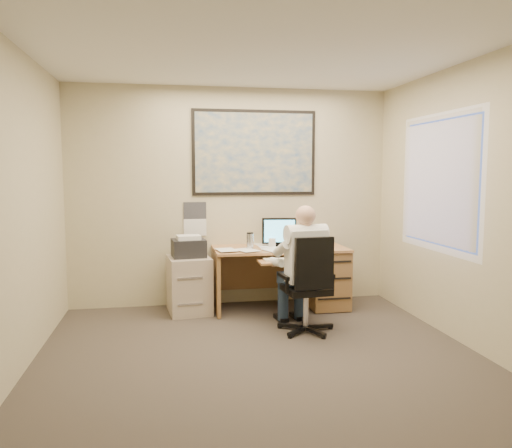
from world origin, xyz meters
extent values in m
cube|color=#3B342D|center=(0.00, 0.00, 0.00)|extent=(4.00, 4.50, 0.00)
cube|color=white|center=(0.00, 0.00, 2.70)|extent=(4.00, 4.50, 0.00)
cube|color=beige|center=(0.00, 2.25, 1.35)|extent=(4.00, 0.00, 2.70)
cube|color=beige|center=(0.00, -2.25, 1.35)|extent=(4.00, 0.00, 2.70)
cube|color=beige|center=(-2.00, 0.00, 1.35)|extent=(0.00, 4.50, 2.70)
cube|color=beige|center=(2.00, 0.00, 1.35)|extent=(0.00, 4.50, 2.70)
cube|color=tan|center=(0.54, 1.88, 0.73)|extent=(1.60, 0.75, 0.03)
cube|color=olive|center=(1.11, 1.88, 0.36)|extent=(0.45, 0.70, 0.70)
cube|color=olive|center=(-0.24, 1.88, 0.36)|extent=(0.04, 0.70, 0.70)
cube|color=olive|center=(0.54, 2.22, 0.45)|extent=(1.55, 0.03, 0.55)
cylinder|color=black|center=(0.56, 2.02, 0.76)|extent=(0.17, 0.17, 0.02)
cube|color=black|center=(0.56, 2.00, 0.94)|extent=(0.42, 0.09, 0.32)
cube|color=#5DD6FF|center=(0.56, 1.98, 0.94)|extent=(0.37, 0.05, 0.27)
cube|color=tan|center=(0.47, 1.43, 0.66)|extent=(0.55, 0.30, 0.02)
cube|color=beige|center=(0.47, 1.43, 0.68)|extent=(0.43, 0.14, 0.02)
cube|color=black|center=(1.13, 1.99, 0.77)|extent=(0.24, 0.22, 0.05)
cylinder|color=silver|center=(0.16, 1.81, 0.84)|extent=(0.08, 0.08, 0.19)
cylinder|color=white|center=(0.45, 1.93, 0.80)|extent=(0.09, 0.09, 0.11)
cube|color=white|center=(0.09, 1.88, 0.76)|extent=(0.60, 0.56, 0.02)
cube|color=#1E4C93|center=(0.29, 2.23, 1.90)|extent=(1.56, 0.03, 1.06)
cube|color=white|center=(-0.46, 2.24, 1.08)|extent=(0.28, 0.01, 0.42)
cube|color=#B8A794|center=(-0.56, 1.90, 0.33)|extent=(0.54, 0.62, 0.66)
cube|color=black|center=(-0.56, 1.90, 0.77)|extent=(0.42, 0.37, 0.21)
cube|color=white|center=(-0.56, 1.88, 0.90)|extent=(0.29, 0.24, 0.05)
cylinder|color=silver|center=(0.61, 0.95, 0.24)|extent=(0.06, 0.06, 0.38)
cube|color=black|center=(0.61, 0.95, 0.45)|extent=(0.47, 0.47, 0.07)
cube|color=black|center=(0.59, 0.74, 0.76)|extent=(0.40, 0.09, 0.52)
camera|label=1|loc=(-0.81, -3.95, 1.66)|focal=35.00mm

